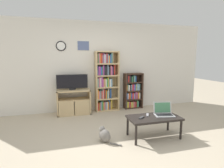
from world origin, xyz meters
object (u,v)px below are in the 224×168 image
object	(u,v)px
bookshelf_short	(132,91)
remote_near_laptop	(142,118)
tv_stand	(74,102)
remote_far_from_laptop	(147,115)
coffee_table	(154,119)
cat	(104,135)
bookshelf_tall	(106,81)
laptop	(164,112)
television	(72,82)

from	to	relation	value
bookshelf_short	remote_near_laptop	world-z (taller)	bookshelf_short
tv_stand	remote_far_from_laptop	xyz separation A→B (m)	(1.35, -1.79, 0.08)
coffee_table	cat	world-z (taller)	coffee_table
tv_stand	remote_far_from_laptop	distance (m)	2.24
bookshelf_tall	coffee_table	world-z (taller)	bookshelf_tall
remote_far_from_laptop	laptop	bearing A→B (deg)	16.81
bookshelf_tall	cat	distance (m)	2.14
laptop	remote_near_laptop	xyz separation A→B (m)	(-0.50, -0.05, -0.05)
tv_stand	remote_near_laptop	distance (m)	2.23
bookshelf_short	coffee_table	xyz separation A→B (m)	(-0.36, -2.04, -0.16)
remote_far_from_laptop	tv_stand	bearing A→B (deg)	153.80
bookshelf_short	cat	xyz separation A→B (m)	(-1.34, -1.97, -0.40)
tv_stand	bookshelf_short	distance (m)	1.81
remote_far_from_laptop	cat	bearing A→B (deg)	-150.83
remote_near_laptop	cat	size ratio (longest dim) A/B	0.37
television	cat	distance (m)	2.08
laptop	coffee_table	bearing A→B (deg)	-157.84
laptop	remote_far_from_laptop	world-z (taller)	laptop
coffee_table	laptop	world-z (taller)	laptop
television	coffee_table	xyz separation A→B (m)	(1.46, -1.94, -0.53)
laptop	bookshelf_short	bearing A→B (deg)	97.63
cat	tv_stand	bearing A→B (deg)	74.01
tv_stand	laptop	size ratio (longest dim) A/B	2.19
bookshelf_tall	remote_near_laptop	bearing A→B (deg)	-83.32
bookshelf_short	laptop	world-z (taller)	bookshelf_short
bookshelf_short	remote_far_from_laptop	xyz separation A→B (m)	(-0.45, -1.93, -0.10)
bookshelf_tall	remote_near_laptop	distance (m)	2.09
television	coffee_table	size ratio (longest dim) A/B	0.83
coffee_table	television	bearing A→B (deg)	127.04
laptop	remote_far_from_laptop	distance (m)	0.33
bookshelf_short	cat	world-z (taller)	bookshelf_short
tv_stand	laptop	distance (m)	2.50
bookshelf_tall	laptop	distance (m)	2.14
laptop	remote_near_laptop	bearing A→B (deg)	-163.05
remote_near_laptop	coffee_table	bearing A→B (deg)	-127.85
television	bookshelf_tall	bearing A→B (deg)	4.76
coffee_table	remote_near_laptop	size ratio (longest dim) A/B	6.64
television	remote_far_from_laptop	distance (m)	2.34
cat	remote_near_laptop	bearing A→B (deg)	-35.86
remote_near_laptop	remote_far_from_laptop	world-z (taller)	same
coffee_table	cat	bearing A→B (deg)	176.04
coffee_table	remote_far_from_laptop	world-z (taller)	remote_far_from_laptop
tv_stand	bookshelf_tall	size ratio (longest dim) A/B	0.52
remote_near_laptop	laptop	bearing A→B (deg)	-123.19
bookshelf_short	bookshelf_tall	bearing A→B (deg)	-178.63
tv_stand	coffee_table	bearing A→B (deg)	-52.88
bookshelf_short	laptop	bearing A→B (deg)	-93.56
remote_near_laptop	remote_far_from_laptop	bearing A→B (deg)	-97.65
tv_stand	bookshelf_tall	world-z (taller)	bookshelf_tall
remote_far_from_laptop	bookshelf_tall	bearing A→B (deg)	129.12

